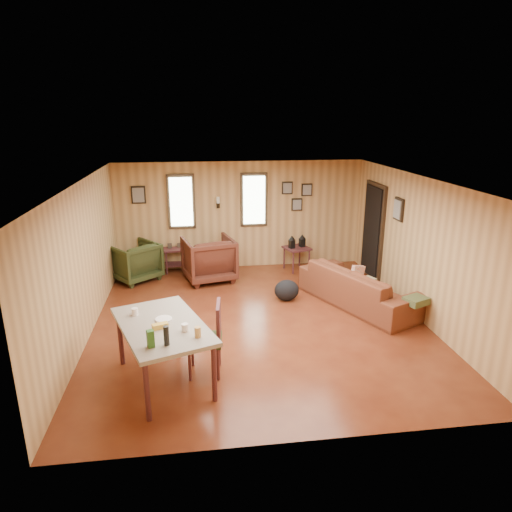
% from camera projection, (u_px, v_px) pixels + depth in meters
% --- Properties ---
extents(room, '(5.54, 6.04, 2.44)m').
position_uv_depth(room, '(267.00, 249.00, 7.68)').
color(room, brown).
rests_on(room, ground).
extents(sofa, '(1.65, 2.48, 0.94)m').
position_uv_depth(sofa, '(360.00, 280.00, 8.33)').
color(sofa, brown).
rests_on(sofa, ground).
extents(recliner_brown, '(1.18, 1.13, 1.02)m').
position_uv_depth(recliner_brown, '(209.00, 257.00, 9.57)').
color(recliner_brown, '#4B2116').
rests_on(recliner_brown, ground).
extents(recliner_green, '(1.19, 1.18, 0.89)m').
position_uv_depth(recliner_green, '(135.00, 260.00, 9.59)').
color(recliner_green, '#2E3719').
rests_on(recliner_green, ground).
extents(end_table, '(0.56, 0.52, 0.65)m').
position_uv_depth(end_table, '(175.00, 255.00, 10.18)').
color(end_table, '#552528').
rests_on(end_table, ground).
extents(side_table, '(0.64, 0.64, 0.82)m').
position_uv_depth(side_table, '(297.00, 246.00, 10.17)').
color(side_table, '#552528').
rests_on(side_table, ground).
extents(cooler, '(0.43, 0.37, 0.26)m').
position_uv_depth(cooler, '(317.00, 270.00, 9.92)').
color(cooler, maroon).
rests_on(cooler, ground).
extents(backpack, '(0.53, 0.44, 0.40)m').
position_uv_depth(backpack, '(287.00, 290.00, 8.60)').
color(backpack, black).
rests_on(backpack, ground).
extents(sofa_pillows, '(0.94, 1.54, 0.32)m').
position_uv_depth(sofa_pillows, '(387.00, 288.00, 7.92)').
color(sofa_pillows, '#46502D').
rests_on(sofa_pillows, sofa).
extents(dining_table, '(1.47, 1.86, 1.07)m').
position_uv_depth(dining_table, '(163.00, 330.00, 5.81)').
color(dining_table, gray).
rests_on(dining_table, ground).
extents(dining_chair, '(0.50, 0.50, 1.02)m').
position_uv_depth(dining_chair, '(210.00, 335.00, 6.07)').
color(dining_chair, '#2E3719').
rests_on(dining_chair, ground).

